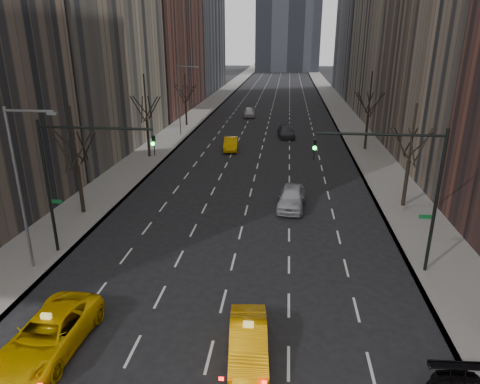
% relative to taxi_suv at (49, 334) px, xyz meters
% --- Properties ---
extents(sidewalk_left, '(4.50, 320.00, 0.15)m').
position_rel_taxi_suv_xyz_m(sidewalk_left, '(-5.58, 66.27, -0.70)').
color(sidewalk_left, slate).
rests_on(sidewalk_left, ground).
extents(sidewalk_right, '(4.50, 320.00, 0.15)m').
position_rel_taxi_suv_xyz_m(sidewalk_right, '(18.92, 66.27, -0.70)').
color(sidewalk_right, slate).
rests_on(sidewalk_right, ground).
extents(tree_lw_b, '(3.36, 3.50, 7.82)m').
position_rel_taxi_suv_xyz_m(tree_lw_b, '(-5.33, 14.27, 2.94)').
color(tree_lw_b, black).
rests_on(tree_lw_b, ground).
extents(tree_lw_c, '(3.36, 3.50, 8.74)m').
position_rel_taxi_suv_xyz_m(tree_lw_c, '(-5.33, 30.27, 3.26)').
color(tree_lw_c, black).
rests_on(tree_lw_c, ground).
extents(tree_lw_d, '(3.36, 3.50, 7.36)m').
position_rel_taxi_suv_xyz_m(tree_lw_d, '(-5.33, 48.27, 2.78)').
color(tree_lw_d, black).
rests_on(tree_lw_d, ground).
extents(tree_rw_b, '(3.36, 3.50, 7.82)m').
position_rel_taxi_suv_xyz_m(tree_rw_b, '(18.67, 18.27, 2.94)').
color(tree_rw_b, black).
rests_on(tree_rw_b, ground).
extents(tree_rw_c, '(3.36, 3.50, 8.74)m').
position_rel_taxi_suv_xyz_m(tree_rw_c, '(18.67, 36.27, 3.26)').
color(tree_rw_c, black).
rests_on(tree_rw_c, ground).
extents(traffic_mast_left, '(6.69, 0.39, 8.00)m').
position_rel_taxi_suv_xyz_m(traffic_mast_left, '(-2.44, 8.27, 4.71)').
color(traffic_mast_left, black).
rests_on(traffic_mast_left, ground).
extents(traffic_mast_right, '(6.69, 0.39, 8.00)m').
position_rel_taxi_suv_xyz_m(traffic_mast_right, '(15.78, 8.27, 4.71)').
color(traffic_mast_right, black).
rests_on(traffic_mast_right, ground).
extents(streetlight_near, '(2.83, 0.22, 9.00)m').
position_rel_taxi_suv_xyz_m(streetlight_near, '(-4.17, 6.27, 4.84)').
color(streetlight_near, slate).
rests_on(streetlight_near, ground).
extents(streetlight_far, '(2.83, 0.22, 9.00)m').
position_rel_taxi_suv_xyz_m(streetlight_far, '(-4.17, 41.27, 4.84)').
color(streetlight_far, slate).
rests_on(streetlight_far, ground).
extents(taxi_suv, '(2.79, 5.69, 1.55)m').
position_rel_taxi_suv_xyz_m(taxi_suv, '(0.00, 0.00, 0.00)').
color(taxi_suv, '#EDB705').
rests_on(taxi_suv, ground).
extents(taxi_sedan, '(1.95, 4.52, 1.45)m').
position_rel_taxi_suv_xyz_m(taxi_sedan, '(8.26, 0.51, -0.05)').
color(taxi_sedan, '#FFA505').
rests_on(taxi_sedan, ground).
extents(silver_sedan_ahead, '(2.36, 5.01, 1.66)m').
position_rel_taxi_suv_xyz_m(silver_sedan_ahead, '(10.07, 17.20, 0.05)').
color(silver_sedan_ahead, '#B0B3B8').
rests_on(silver_sedan_ahead, ground).
extents(far_taxi, '(1.93, 4.58, 1.47)m').
position_rel_taxi_suv_xyz_m(far_taxi, '(3.11, 34.51, -0.04)').
color(far_taxi, '#E1A104').
rests_on(far_taxi, ground).
extents(far_suv_grey, '(2.54, 4.98, 1.38)m').
position_rel_taxi_suv_xyz_m(far_suv_grey, '(9.43, 42.16, -0.09)').
color(far_suv_grey, '#2F3034').
rests_on(far_suv_grey, ground).
extents(far_car_white, '(2.14, 4.58, 1.52)m').
position_rel_taxi_suv_xyz_m(far_car_white, '(3.23, 57.11, -0.02)').
color(far_car_white, silver).
rests_on(far_car_white, ground).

